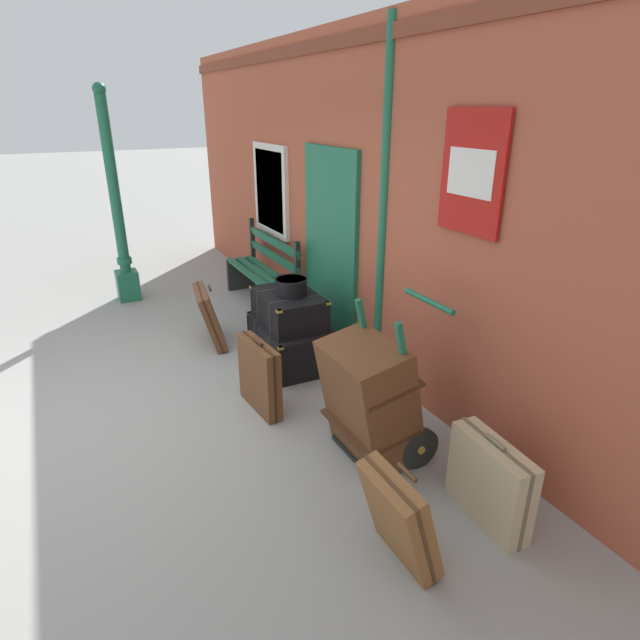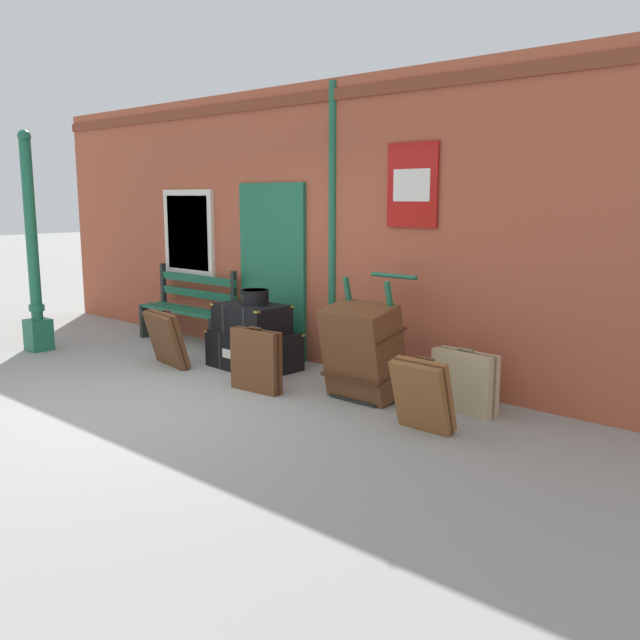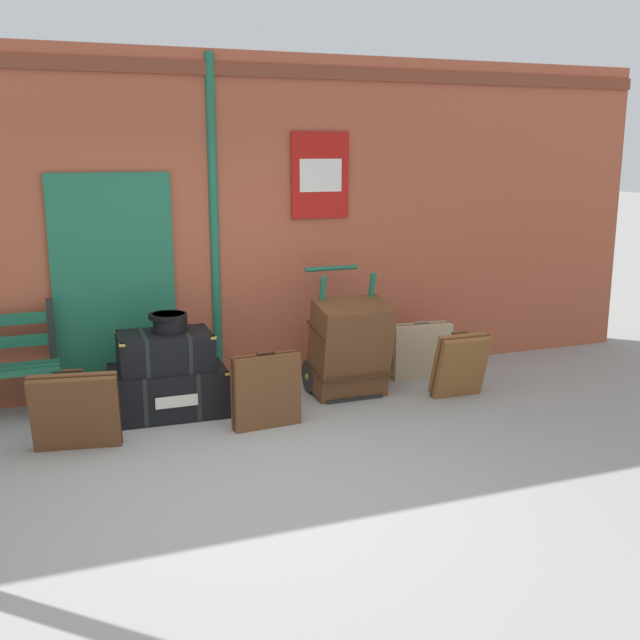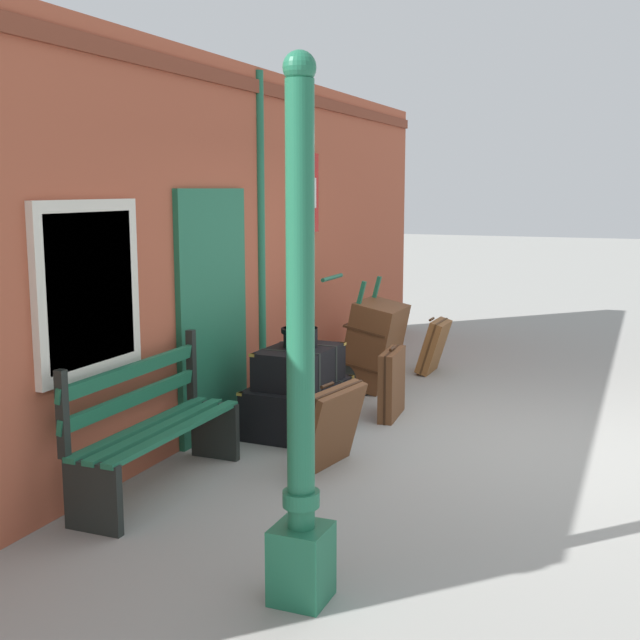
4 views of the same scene
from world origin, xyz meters
name	(u,v)px [view 3 (image 3 of 4)]	position (x,y,z in m)	size (l,w,h in m)	color
ground_plane	(251,491)	(0.00, 0.00, 0.00)	(60.00, 60.00, 0.00)	gray
brick_facade	(171,225)	(-0.02, 2.60, 1.60)	(10.40, 0.35, 3.20)	#AD5138
steamer_trunk_base	(168,390)	(-0.25, 1.79, 0.21)	(1.04, 0.69, 0.43)	black
steamer_trunk_middle	(165,351)	(-0.26, 1.77, 0.58)	(0.83, 0.57, 0.33)	black
round_hatbox	(169,321)	(-0.21, 1.79, 0.84)	(0.33, 0.31, 0.17)	black
porters_trolley	(342,364)	(1.44, 1.83, 0.27)	(0.71, 0.66, 1.18)	black
large_brown_trunk	(350,348)	(1.44, 1.66, 0.47)	(0.70, 0.60, 0.95)	brown
suitcase_olive	(421,351)	(2.38, 1.97, 0.28)	(0.64, 0.23, 0.60)	tan
suitcase_cream	(460,365)	(2.40, 1.26, 0.31)	(0.51, 0.32, 0.64)	brown
suitcase_slate	(266,391)	(0.47, 1.16, 0.31)	(0.60, 0.18, 0.67)	brown
suitcase_beige	(75,412)	(-1.06, 1.17, 0.32)	(0.70, 0.39, 0.66)	brown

